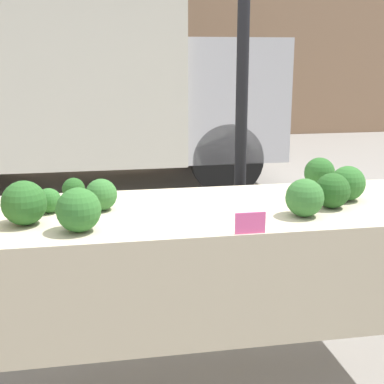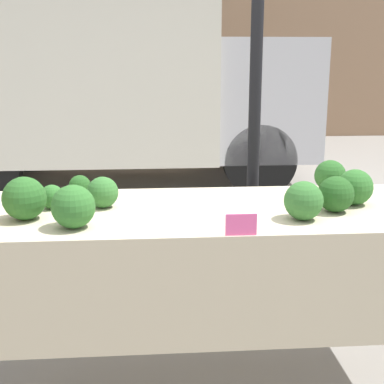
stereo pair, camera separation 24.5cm
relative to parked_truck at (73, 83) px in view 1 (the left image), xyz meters
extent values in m
plane|color=gray|center=(0.66, -4.27, -1.24)|extent=(40.00, 40.00, 0.00)
cylinder|color=black|center=(1.07, -3.62, 0.02)|extent=(0.07, 0.07, 2.53)
cube|color=silver|center=(-0.44, 0.00, 0.08)|extent=(3.30, 1.99, 1.91)
cube|color=silver|center=(1.81, 0.00, -0.18)|extent=(1.18, 1.83, 1.37)
cylinder|color=black|center=(1.69, -0.80, -0.83)|extent=(0.82, 0.22, 0.82)
cylinder|color=black|center=(1.69, 0.80, -0.83)|extent=(0.82, 0.22, 0.82)
cube|color=beige|center=(0.66, -4.27, -0.40)|extent=(2.38, 0.81, 0.03)
cube|color=beige|center=(0.66, -4.67, -0.65)|extent=(2.38, 0.01, 0.47)
cylinder|color=black|center=(1.79, -3.92, -0.83)|extent=(0.05, 0.05, 0.83)
sphere|color=#23511E|center=(1.31, -4.37, -0.30)|extent=(0.16, 0.16, 0.16)
sphere|color=#23511E|center=(0.12, -4.01, -0.33)|extent=(0.11, 0.11, 0.11)
sphere|color=#2D6628|center=(0.16, -4.52, -0.29)|extent=(0.18, 0.18, 0.18)
sphere|color=#2D6628|center=(0.02, -4.22, -0.33)|extent=(0.11, 0.11, 0.11)
sphere|color=#285B23|center=(-0.07, -4.38, -0.29)|extent=(0.19, 0.19, 0.19)
sphere|color=#285B23|center=(1.41, -3.99, -0.30)|extent=(0.16, 0.16, 0.16)
sphere|color=#336B2D|center=(1.13, -4.48, -0.30)|extent=(0.17, 0.17, 0.17)
sphere|color=#2D6628|center=(1.44, -4.26, -0.30)|extent=(0.17, 0.17, 0.17)
sphere|color=#336B2D|center=(0.25, -4.22, -0.31)|extent=(0.15, 0.15, 0.15)
cube|color=#F45B9E|center=(0.83, -4.67, -0.34)|extent=(0.12, 0.01, 0.09)
camera|label=1|loc=(0.24, -6.61, 0.30)|focal=50.00mm
camera|label=2|loc=(0.48, -6.65, 0.30)|focal=50.00mm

